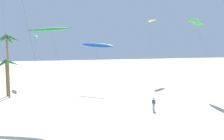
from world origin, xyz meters
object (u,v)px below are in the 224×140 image
flying_kite_0 (50,29)px  flying_kite_3 (35,36)px  person_near_right (154,104)px  flying_kite_4 (152,21)px  palm_tree_1 (7,45)px  palm_tree_2 (6,66)px  flying_kite_2 (195,22)px  flying_kite_6 (97,45)px

flying_kite_0 → flying_kite_3: (-1.92, 24.74, 0.11)m
flying_kite_3 → person_near_right: bearing=-63.6°
flying_kite_4 → flying_kite_0: bearing=-143.0°
palm_tree_1 → flying_kite_4: size_ratio=0.65×
palm_tree_1 → flying_kite_3: bearing=73.1°
palm_tree_2 → flying_kite_4: (35.23, 10.66, 10.59)m
palm_tree_2 → person_near_right: (20.41, -16.69, -4.43)m
flying_kite_2 → flying_kite_4: 17.89m
flying_kite_2 → person_near_right: size_ratio=8.84×
flying_kite_2 → flying_kite_6: flying_kite_2 is taller
palm_tree_2 → flying_kite_6: flying_kite_6 is taller
flying_kite_4 → palm_tree_2: bearing=-163.2°
flying_kite_4 → flying_kite_6: size_ratio=1.67×
flying_kite_3 → flying_kite_4: size_ratio=0.72×
flying_kite_3 → person_near_right: size_ratio=7.03×
palm_tree_2 → flying_kite_6: bearing=8.0°
flying_kite_6 → flying_kite_0: bearing=-128.7°
person_near_right → flying_kite_2: bearing=33.9°
flying_kite_6 → palm_tree_2: bearing=-172.0°
flying_kite_2 → flying_kite_3: flying_kite_2 is taller
flying_kite_0 → flying_kite_2: (27.70, 3.50, 2.48)m
flying_kite_0 → palm_tree_1: bearing=125.3°
flying_kite_0 → flying_kite_6: bearing=51.3°
flying_kite_3 → flying_kite_6: flying_kite_3 is taller
flying_kite_3 → flying_kite_6: 17.17m
palm_tree_1 → person_near_right: (19.98, -15.41, -8.16)m
flying_kite_6 → person_near_right: 21.08m
flying_kite_6 → flying_kite_2: bearing=-29.0°
palm_tree_2 → flying_kite_2: bearing=-11.5°
flying_kite_3 → flying_kite_6: (12.38, -11.70, -2.17)m
flying_kite_0 → flying_kite_6: 16.84m
flying_kite_4 → palm_tree_1: bearing=-161.1°
palm_tree_1 → flying_kite_4: (34.80, 11.95, 6.86)m
palm_tree_1 → person_near_right: size_ratio=6.37×
palm_tree_1 → flying_kite_3: flying_kite_3 is taller
flying_kite_0 → flying_kite_4: flying_kite_4 is taller
palm_tree_2 → flying_kite_4: flying_kite_4 is taller
flying_kite_4 → flying_kite_6: (-17.75, -8.21, -6.70)m
palm_tree_2 → flying_kite_3: bearing=70.2°
flying_kite_2 → flying_kite_6: size_ratio=1.52×
palm_tree_2 → flying_kite_0: size_ratio=0.57×
flying_kite_2 → flying_kite_6: 20.22m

